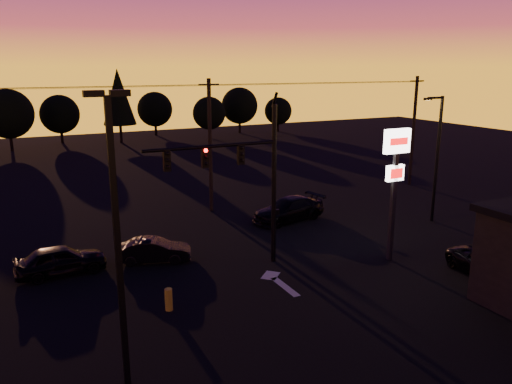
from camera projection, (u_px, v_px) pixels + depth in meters
ground at (286, 298)px, 21.65m from camera, size 120.00×120.00×0.00m
lane_arrow at (278, 281)px, 23.31m from camera, size 1.20×3.10×0.01m
traffic_signal_mast at (245, 170)px, 23.86m from camera, size 6.79×0.52×8.58m
secondary_signal at (113, 189)px, 28.78m from camera, size 0.30×0.31×4.35m
parking_lot_light at (116, 225)px, 14.53m from camera, size 1.25×0.30×9.14m
pylon_sign at (395, 167)px, 24.75m from camera, size 1.50×0.28×6.80m
streetlight at (436, 154)px, 31.32m from camera, size 1.55×0.35×8.00m
utility_pole_1 at (210, 145)px, 33.55m from camera, size 1.40×0.26×9.00m
utility_pole_2 at (413, 130)px, 41.28m from camera, size 1.40×0.26×9.00m
power_wires at (209, 85)px, 32.57m from camera, size 36.00×1.22×0.07m
bollard at (169, 300)px, 20.45m from camera, size 0.31×0.31×0.94m
tree_2 at (8, 114)px, 58.00m from camera, size 5.77×5.78×7.26m
tree_3 at (60, 114)px, 64.21m from camera, size 4.95×4.95×6.22m
tree_4 at (119, 97)px, 64.07m from camera, size 4.18×4.18×9.50m
tree_5 at (155, 109)px, 71.53m from camera, size 4.95×4.95×6.22m
tree_6 at (209, 113)px, 68.97m from camera, size 4.54×4.54×5.71m
tree_7 at (240, 106)px, 74.00m from camera, size 5.36×5.36×6.74m
tree_8 at (278, 111)px, 75.93m from camera, size 4.12×4.12×5.19m
car_left at (61, 260)px, 23.97m from camera, size 4.28×1.89×1.43m
car_mid at (154, 250)px, 25.52m from camera, size 3.95×2.47×1.23m
car_right at (289, 209)px, 32.38m from camera, size 5.40×2.99×1.48m
suv_parked at (492, 266)px, 23.50m from camera, size 2.71×4.79×1.26m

